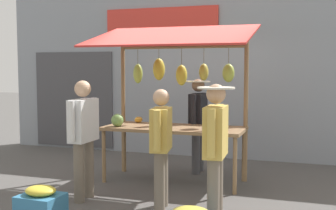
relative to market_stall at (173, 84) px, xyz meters
name	(u,v)px	position (x,y,z in m)	size (l,w,h in m)	color
ground_plane	(174,182)	(-0.03, 0.04, -1.55)	(40.00, 40.00, 0.00)	#514F4C
street_backdrop	(204,73)	(0.04, -2.15, 0.15)	(9.00, 0.30, 3.40)	#8C939E
market_stall	(173,84)	(0.00, 0.00, 0.00)	(2.50, 1.46, 2.50)	olive
vendor_with_sunhat	(198,118)	(-0.21, -0.71, -0.60)	(0.42, 0.69, 1.62)	#4C4C51
shopper_with_ponytail	(161,141)	(-0.29, 1.40, -0.67)	(0.30, 0.66, 1.54)	#726656
shopper_in_grey_tee	(83,131)	(0.84, 1.36, -0.60)	(0.22, 0.70, 1.64)	#726656
shopper_in_striped_shirt	(216,143)	(-1.08, 1.77, -0.59)	(0.42, 0.70, 1.63)	#726656
produce_crate_side	(41,204)	(0.93, 2.24, -1.36)	(0.52, 0.44, 0.41)	teal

